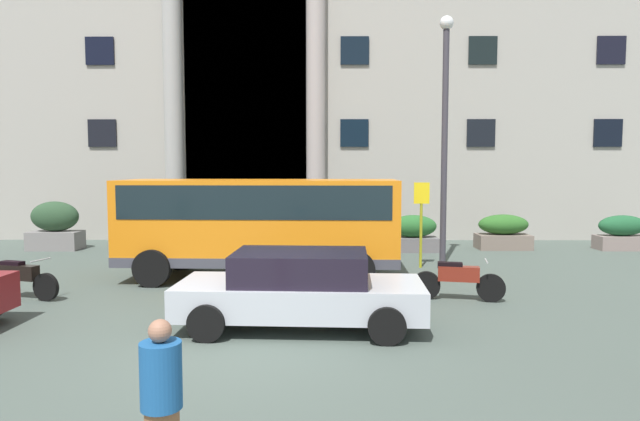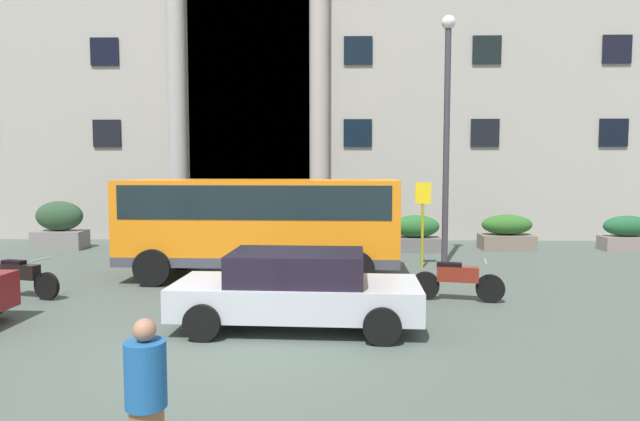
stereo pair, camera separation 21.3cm
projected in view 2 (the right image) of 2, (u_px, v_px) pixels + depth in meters
ground_plane at (239, 351)px, 8.59m from camera, size 80.00×64.00×0.12m
office_building_facade at (301, 24)px, 25.27m from camera, size 43.06×9.62×19.09m
orange_minibus at (261, 219)px, 13.96m from camera, size 7.03×2.72×2.54m
bus_stop_sign at (423, 215)px, 15.35m from camera, size 0.44×0.08×2.43m
hedge_planter_entrance_right at (60, 226)px, 19.07m from camera, size 1.72×0.92×1.69m
hedge_planter_east at (181, 231)px, 19.27m from camera, size 2.12×0.83×1.28m
hedge_planter_west at (416, 234)px, 18.54m from camera, size 1.66×0.91×1.24m
hedge_planter_entrance_left at (627, 234)px, 18.73m from camera, size 1.73×0.80×1.21m
hedge_planter_far_east at (507, 233)px, 18.99m from camera, size 1.82×0.97×1.22m
parked_compact_extra at (297, 289)px, 9.63m from camera, size 4.38×2.10×1.36m
motorcycle_far_end at (19, 277)px, 11.88m from camera, size 1.93×0.74×0.89m
motorcycle_near_kerb at (455, 280)px, 11.60m from camera, size 1.92×0.64×0.89m
pedestrian_man_crossing at (146, 405)px, 4.74m from camera, size 0.36×0.36×1.54m
lamppost_plaza_centre at (447, 120)px, 15.76m from camera, size 0.40×0.40×7.20m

